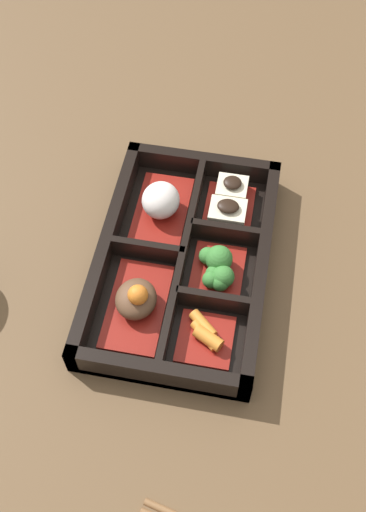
# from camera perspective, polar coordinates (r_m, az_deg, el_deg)

# --- Properties ---
(ground_plane) EXTENTS (3.00, 3.00, 0.00)m
(ground_plane) POSITION_cam_1_polar(r_m,az_deg,el_deg) (0.71, 0.00, -1.10)
(ground_plane) COLOR brown
(bento_base) EXTENTS (0.30, 0.20, 0.01)m
(bento_base) POSITION_cam_1_polar(r_m,az_deg,el_deg) (0.71, 0.00, -0.88)
(bento_base) COLOR black
(bento_base) RESTS_ON ground_plane
(bento_rim) EXTENTS (0.30, 0.20, 0.04)m
(bento_rim) POSITION_cam_1_polar(r_m,az_deg,el_deg) (0.69, 0.14, -0.29)
(bento_rim) COLOR black
(bento_rim) RESTS_ON ground_plane
(bowl_stew) EXTENTS (0.11, 0.06, 0.05)m
(bowl_stew) POSITION_cam_1_polar(r_m,az_deg,el_deg) (0.66, -4.44, -4.27)
(bowl_stew) COLOR maroon
(bowl_stew) RESTS_ON bento_base
(bowl_rice) EXTENTS (0.11, 0.06, 0.05)m
(bowl_rice) POSITION_cam_1_polar(r_m,az_deg,el_deg) (0.73, -2.12, 5.01)
(bowl_rice) COLOR maroon
(bowl_rice) RESTS_ON bento_base
(bowl_carrots) EXTENTS (0.06, 0.06, 0.02)m
(bowl_carrots) POSITION_cam_1_polar(r_m,az_deg,el_deg) (0.65, 2.18, -7.60)
(bowl_carrots) COLOR maroon
(bowl_carrots) RESTS_ON bento_base
(bowl_greens) EXTENTS (0.07, 0.06, 0.04)m
(bowl_greens) POSITION_cam_1_polar(r_m,az_deg,el_deg) (0.68, 3.29, -1.32)
(bowl_greens) COLOR maroon
(bowl_greens) RESTS_ON bento_base
(bowl_tofu) EXTENTS (0.07, 0.06, 0.04)m
(bowl_tofu) POSITION_cam_1_polar(r_m,az_deg,el_deg) (0.74, 4.43, 4.98)
(bowl_tofu) COLOR maroon
(bowl_tofu) RESTS_ON bento_base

